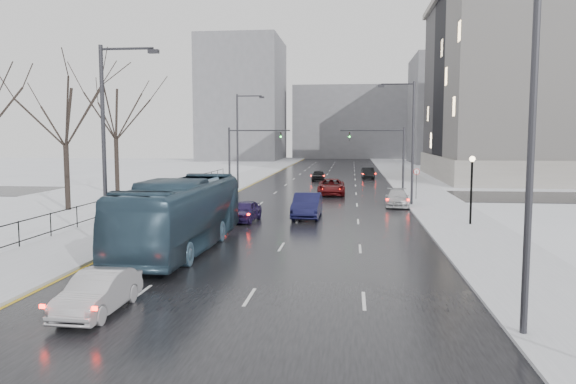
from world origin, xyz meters
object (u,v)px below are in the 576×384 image
at_px(streetlight_r_near, 523,139).
at_px(mast_signal_left, 240,152).
at_px(sedan_right_far, 397,198).
at_px(tree_park_e, 118,197).
at_px(streetlight_l_near, 108,137).
at_px(sedan_left_near, 98,292).
at_px(mast_signal_right, 392,153).
at_px(sedan_right_distant, 368,173).
at_px(bus, 181,215).
at_px(sedan_center_near, 245,211).
at_px(sedan_right_cross, 331,187).
at_px(tree_park_d, 68,211).
at_px(sedan_right_near, 307,205).
at_px(sedan_center_far, 318,175).
at_px(no_uturn_sign, 417,175).
at_px(streetlight_l_far, 240,136).
at_px(lamppost_r_mid, 472,180).
at_px(streetlight_r_mid, 410,137).

bearing_deg(streetlight_r_near, mast_signal_left, 112.18).
bearing_deg(sedan_right_far, tree_park_e, 172.99).
distance_m(streetlight_l_near, sedan_left_near, 11.11).
xyz_separation_m(mast_signal_right, sedan_right_distant, (-1.63, 21.02, -3.35)).
xyz_separation_m(bus, sedan_right_distant, (10.49, 48.37, -1.07)).
xyz_separation_m(sedan_center_near, sedan_right_cross, (5.11, 17.33, 0.08)).
bearing_deg(tree_park_d, streetlight_r_near, -42.75).
bearing_deg(sedan_center_near, tree_park_e, 141.70).
xyz_separation_m(mast_signal_right, mast_signal_left, (-14.65, 0.00, 0.00)).
bearing_deg(tree_park_d, mast_signal_right, 29.12).
distance_m(streetlight_r_near, sedan_right_near, 24.17).
xyz_separation_m(tree_park_e, sedan_center_far, (17.55, 20.64, 0.71)).
distance_m(sedan_right_far, sedan_center_far, 26.32).
bearing_deg(sedan_right_near, no_uturn_sign, 53.80).
distance_m(streetlight_l_far, sedan_right_far, 20.40).
height_order(mast_signal_left, sedan_right_distant, mast_signal_left).
xyz_separation_m(tree_park_d, streetlight_l_near, (9.63, -14.00, 5.62)).
distance_m(mast_signal_right, sedan_right_distant, 21.35).
bearing_deg(tree_park_e, lamppost_r_mid, -25.62).
bearing_deg(lamppost_r_mid, sedan_center_near, 178.85).
relative_size(mast_signal_right, sedan_left_near, 1.61).
relative_size(mast_signal_right, sedan_right_near, 1.25).
bearing_deg(tree_park_d, sedan_center_far, 60.77).
relative_size(streetlight_l_far, no_uturn_sign, 3.70).
relative_size(no_uturn_sign, sedan_center_far, 0.69).
bearing_deg(sedan_left_near, sedan_right_near, 77.77).
xyz_separation_m(streetlight_l_far, bus, (3.37, -31.36, -3.79)).
bearing_deg(no_uturn_sign, bus, -120.94).
xyz_separation_m(sedan_right_far, sedan_center_far, (-7.85, 25.12, 0.01)).
bearing_deg(streetlight_r_near, streetlight_r_mid, 90.00).
distance_m(tree_park_e, sedan_right_distant, 34.60).
height_order(tree_park_d, bus, tree_park_d).
bearing_deg(sedan_right_near, sedan_left_near, -102.24).
bearing_deg(lamppost_r_mid, sedan_right_distant, 97.75).
distance_m(tree_park_d, mast_signal_left, 17.96).
relative_size(sedan_right_far, sedan_right_distant, 1.05).
relative_size(tree_park_d, tree_park_e, 0.93).
bearing_deg(lamppost_r_mid, sedan_center_far, 108.60).
bearing_deg(mast_signal_left, bus, -84.72).
xyz_separation_m(tree_park_e, no_uturn_sign, (27.40, 0.00, 2.30)).
height_order(mast_signal_right, sedan_right_cross, mast_signal_right).
height_order(sedan_right_far, sedan_center_far, sedan_center_far).
relative_size(sedan_right_cross, sedan_right_distant, 1.28).
distance_m(no_uturn_sign, bus, 27.23).
bearing_deg(mast_signal_left, sedan_left_near, -85.66).
relative_size(sedan_right_cross, sedan_right_far, 1.22).
height_order(sedan_center_near, sedan_right_cross, sedan_right_cross).
height_order(mast_signal_right, sedan_center_far, mast_signal_right).
xyz_separation_m(sedan_right_near, sedan_right_far, (6.70, 7.09, -0.19)).
relative_size(lamppost_r_mid, sedan_center_far, 1.09).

